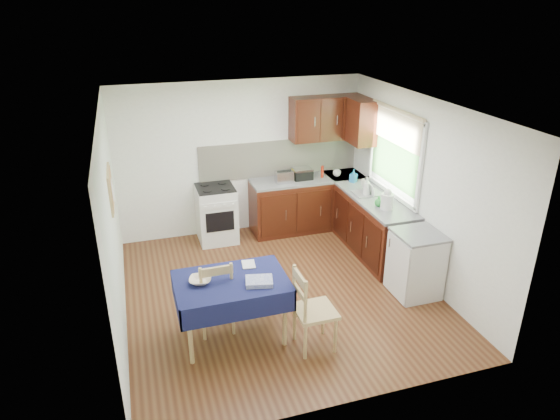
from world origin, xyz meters
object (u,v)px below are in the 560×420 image
object	(u,v)px
dining_table	(231,288)
toaster	(284,177)
sandwich_press	(302,173)
kettle	(387,200)
chair_near	(311,308)
chair_far	(215,294)
dish_rack	(368,192)

from	to	relation	value
dining_table	toaster	size ratio (longest dim) A/B	4.51
dining_table	sandwich_press	world-z (taller)	sandwich_press
toaster	kettle	bearing A→B (deg)	-63.57
chair_near	sandwich_press	world-z (taller)	sandwich_press
toaster	sandwich_press	size ratio (longest dim) A/B	0.90
dining_table	sandwich_press	distance (m)	3.10
chair_far	sandwich_press	bearing A→B (deg)	-129.33
chair_near	sandwich_press	bearing A→B (deg)	-18.38
chair_near	dining_table	bearing A→B (deg)	59.98
chair_near	kettle	xyz separation A→B (m)	(1.67, 1.44, 0.51)
chair_far	kettle	size ratio (longest dim) A/B	3.19
chair_far	kettle	distance (m)	2.80
dining_table	toaster	bearing A→B (deg)	44.83
chair_near	toaster	xyz separation A→B (m)	(0.61, 2.89, 0.48)
dining_table	chair_far	xyz separation A→B (m)	(-0.16, 0.16, -0.15)
chair_far	dish_rack	xyz separation A→B (m)	(2.63, 1.44, 0.42)
dining_table	dish_rack	world-z (taller)	dish_rack
dining_table	dish_rack	bearing A→B (deg)	17.70
dining_table	chair_far	bearing A→B (deg)	120.00
toaster	chair_near	bearing A→B (deg)	-111.54
chair_far	chair_near	world-z (taller)	chair_near
dining_table	chair_far	world-z (taller)	chair_far
chair_near	dish_rack	size ratio (longest dim) A/B	2.35
dish_rack	chair_near	bearing A→B (deg)	-138.32
chair_near	dish_rack	world-z (taller)	dish_rack
dish_rack	kettle	xyz separation A→B (m)	(-0.01, -0.60, 0.11)
kettle	chair_far	bearing A→B (deg)	-162.24
chair_near	toaster	distance (m)	3.00
chair_near	dish_rack	xyz separation A→B (m)	(1.67, 2.05, 0.40)
toaster	sandwich_press	world-z (taller)	toaster
dining_table	sandwich_press	bearing A→B (deg)	40.27
toaster	chair_far	bearing A→B (deg)	-133.91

